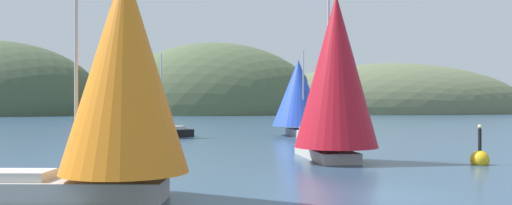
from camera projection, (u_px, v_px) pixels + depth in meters
ground_plane at (383, 196)px, 21.51m from camera, size 360.00×360.00×0.00m
headland_right at (395, 113)px, 164.41m from camera, size 88.33×44.00×30.57m
headland_center at (216, 114)px, 155.56m from camera, size 62.86×44.00×41.25m
sailboat_pink_spinnaker at (151, 99)px, 54.96m from camera, size 7.35×5.51×8.74m
sailboat_blue_spinnaker at (299, 95)px, 58.51m from camera, size 6.17×9.40×9.19m
sailboat_orange_sail at (119, 77)px, 20.32m from camera, size 9.82×5.67×10.15m
sailboat_crimson_sail at (336, 75)px, 33.10m from camera, size 5.19×8.88×10.65m
channel_buoy at (480, 159)px, 31.89m from camera, size 1.10×1.10×2.64m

